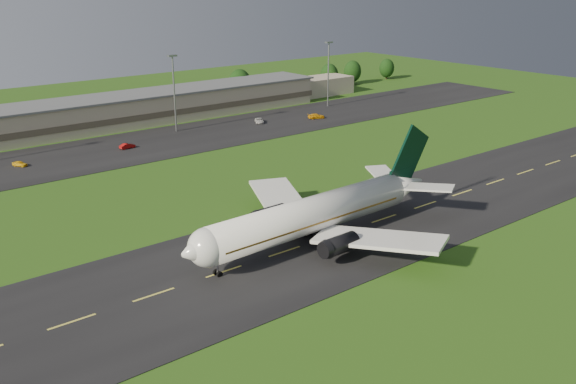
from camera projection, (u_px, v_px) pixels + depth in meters
ground at (384, 219)px, 110.40m from camera, size 360.00×360.00×0.00m
taxiway at (384, 219)px, 110.38m from camera, size 220.00×30.00×0.10m
apron at (175, 140)px, 163.32m from camera, size 260.00×30.00×0.10m
airliner at (314, 215)px, 99.38m from camera, size 51.28×42.17×15.57m
terminal at (152, 107)px, 183.66m from camera, size 145.00×16.00×8.40m
light_mast_centre at (174, 84)px, 168.11m from camera, size 2.40×1.20×20.35m
light_mast_east at (328, 66)px, 200.94m from camera, size 2.40×1.20×20.35m
tree_line at (198, 91)px, 203.21m from camera, size 199.24×9.43×10.37m
service_vehicle_a at (20, 164)px, 140.40m from camera, size 2.92×3.63×1.16m
service_vehicle_b at (127, 146)px, 154.70m from camera, size 4.00×1.76×1.28m
service_vehicle_c at (259, 121)px, 181.64m from camera, size 4.17×5.13×1.30m
service_vehicle_d at (316, 116)px, 187.08m from camera, size 5.36×3.63×1.44m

